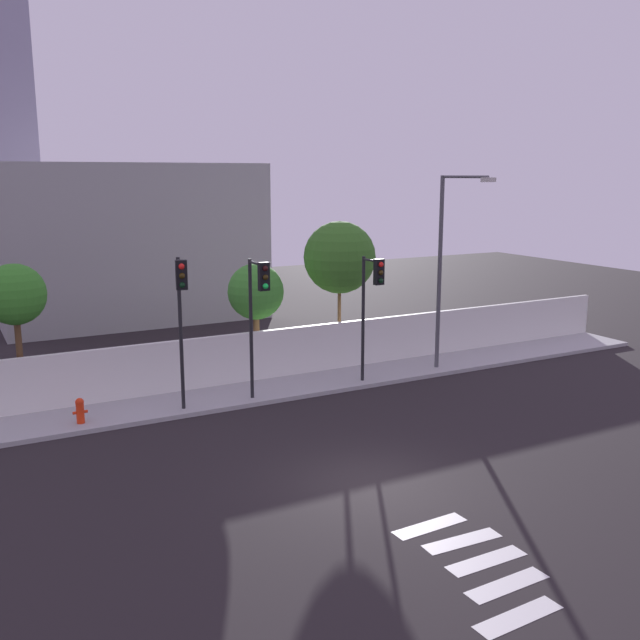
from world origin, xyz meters
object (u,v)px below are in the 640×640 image
at_px(traffic_light_center, 258,300).
at_px(street_lamp_curbside, 446,257).
at_px(roadside_tree_midright, 256,292).
at_px(roadside_tree_rightmost, 340,258).
at_px(fire_hydrant, 80,410).
at_px(traffic_light_left, 372,293).
at_px(roadside_tree_midleft, 15,295).
at_px(traffic_light_right, 181,302).

distance_m(traffic_light_center, street_lamp_curbside, 8.03).
relative_size(traffic_light_center, roadside_tree_midright, 1.11).
height_order(street_lamp_curbside, roadside_tree_rightmost, street_lamp_curbside).
bearing_deg(fire_hydrant, street_lamp_curbside, -0.89).
bearing_deg(traffic_light_left, roadside_tree_midleft, 161.38).
height_order(traffic_light_right, street_lamp_curbside, street_lamp_curbside).
xyz_separation_m(traffic_light_left, traffic_light_center, (-4.38, -0.07, 0.11)).
xyz_separation_m(fire_hydrant, roadside_tree_rightmost, (10.85, 3.14, 3.72)).
bearing_deg(street_lamp_curbside, traffic_light_right, -178.10).
bearing_deg(traffic_light_left, fire_hydrant, 176.26).
xyz_separation_m(traffic_light_right, roadside_tree_midright, (4.07, 3.70, -0.53)).
height_order(traffic_light_center, roadside_tree_rightmost, roadside_tree_rightmost).
bearing_deg(roadside_tree_rightmost, fire_hydrant, -163.85).
xyz_separation_m(traffic_light_left, street_lamp_curbside, (3.58, 0.44, 1.03)).
bearing_deg(traffic_light_right, roadside_tree_rightmost, 25.54).
relative_size(traffic_light_left, street_lamp_curbside, 0.62).
height_order(traffic_light_right, fire_hydrant, traffic_light_right).
bearing_deg(roadside_tree_midright, traffic_light_right, -137.75).
bearing_deg(traffic_light_center, roadside_tree_midright, 67.75).
distance_m(traffic_light_right, roadside_tree_midright, 5.53).
bearing_deg(roadside_tree_midright, street_lamp_curbside, -27.72).
bearing_deg(traffic_light_left, roadside_tree_rightmost, 77.11).
relative_size(traffic_light_right, roadside_tree_midright, 1.15).
bearing_deg(roadside_tree_midright, traffic_light_center, -112.25).
xyz_separation_m(traffic_light_left, roadside_tree_rightmost, (0.87, 3.80, 0.81)).
bearing_deg(traffic_light_center, street_lamp_curbside, 3.64).
bearing_deg(roadside_tree_midleft, street_lamp_curbside, -12.73).
height_order(traffic_light_center, roadside_tree_midright, traffic_light_center).
bearing_deg(roadside_tree_midright, fire_hydrant, -156.36).
distance_m(street_lamp_curbside, roadside_tree_midright, 7.33).
distance_m(street_lamp_curbside, roadside_tree_midleft, 15.24).
bearing_deg(street_lamp_curbside, traffic_light_center, -176.36).
height_order(street_lamp_curbside, roadside_tree_midright, street_lamp_curbside).
relative_size(traffic_light_left, roadside_tree_rightmost, 0.79).
bearing_deg(traffic_light_right, traffic_light_left, -0.78).
distance_m(fire_hydrant, roadside_tree_midleft, 4.63).
bearing_deg(traffic_light_left, traffic_light_right, 179.22).
xyz_separation_m(traffic_light_center, traffic_light_right, (-2.49, 0.16, 0.11)).
xyz_separation_m(traffic_light_center, roadside_tree_rightmost, (5.25, 3.86, 0.70)).
bearing_deg(traffic_light_left, traffic_light_center, -179.13).
height_order(traffic_light_center, traffic_light_right, traffic_light_right).
bearing_deg(roadside_tree_midleft, roadside_tree_midright, 0.00).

